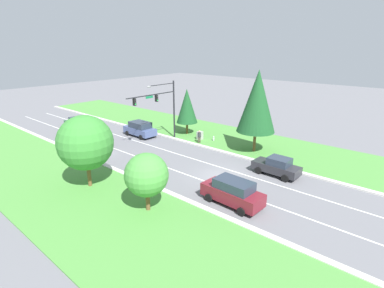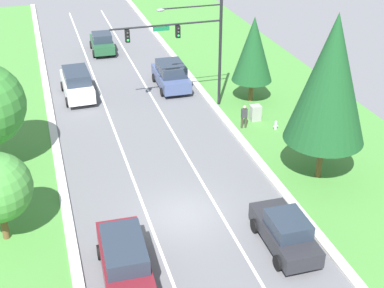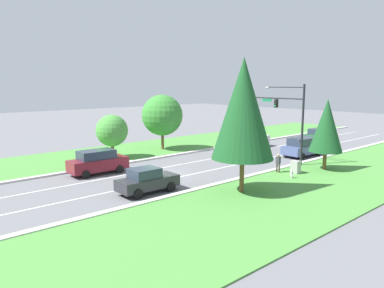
{
  "view_description": "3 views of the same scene",
  "coord_description": "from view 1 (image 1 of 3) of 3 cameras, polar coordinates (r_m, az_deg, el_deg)",
  "views": [
    {
      "loc": [
        -21.33,
        -14.82,
        11.76
      ],
      "look_at": [
        1.46,
        4.91,
        1.81
      ],
      "focal_mm": 28.0,
      "sensor_mm": 36.0,
      "label": 1
    },
    {
      "loc": [
        -5.96,
        -21.06,
        16.13
      ],
      "look_at": [
        1.87,
        4.76,
        1.27
      ],
      "focal_mm": 50.0,
      "sensor_mm": 36.0,
      "label": 2
    },
    {
      "loc": [
        24.8,
        -18.34,
        7.61
      ],
      "look_at": [
        -1.69,
        5.34,
        1.83
      ],
      "focal_mm": 35.0,
      "sensor_mm": 36.0,
      "label": 3
    }
  ],
  "objects": [
    {
      "name": "forest_sedan",
      "position": [
        47.17,
        -21.13,
        3.7
      ],
      "size": [
        2.14,
        4.3,
        1.81
      ],
      "rotation": [
        0.0,
        0.0,
        -0.04
      ],
      "color": "#235633",
      "rests_on": "ground_plane"
    },
    {
      "name": "oak_far_left_tree",
      "position": [
        26.55,
        -19.65,
        0.21
      ],
      "size": [
        4.67,
        4.67,
        6.36
      ],
      "color": "brown",
      "rests_on": "ground_plane"
    },
    {
      "name": "lane_stripe_inner_right",
      "position": [
        29.88,
        7.59,
        -5.08
      ],
      "size": [
        0.14,
        81.0,
        0.01
      ],
      "color": "white",
      "rests_on": "ground_plane"
    },
    {
      "name": "conifer_near_right_tree",
      "position": [
        34.07,
        12.32,
        7.95
      ],
      "size": [
        4.3,
        4.3,
        9.36
      ],
      "color": "brown",
      "rests_on": "ground_plane"
    },
    {
      "name": "ground_plane",
      "position": [
        28.51,
        5.57,
        -6.19
      ],
      "size": [
        160.0,
        160.0,
        0.0
      ],
      "primitive_type": "plane",
      "color": "slate"
    },
    {
      "name": "charcoal_sedan",
      "position": [
        29.48,
        15.85,
        -4.11
      ],
      "size": [
        2.05,
        4.44,
        1.79
      ],
      "rotation": [
        0.0,
        0.0,
        -0.02
      ],
      "color": "#28282D",
      "rests_on": "ground_plane"
    },
    {
      "name": "lane_stripe_inner_left",
      "position": [
        27.19,
        3.35,
        -7.39
      ],
      "size": [
        0.14,
        81.0,
        0.01
      ],
      "color": "white",
      "rests_on": "ground_plane"
    },
    {
      "name": "grass_verge_left",
      "position": [
        21.59,
        -12.13,
        -15.09
      ],
      "size": [
        10.0,
        90.0,
        0.08
      ],
      "color": "#4C8E3D",
      "rests_on": "ground_plane"
    },
    {
      "name": "oak_near_left_tree",
      "position": [
        21.91,
        -8.66,
        -5.85
      ],
      "size": [
        3.23,
        3.23,
        4.51
      ],
      "color": "brown",
      "rests_on": "ground_plane"
    },
    {
      "name": "burgundy_suv",
      "position": [
        23.5,
        7.73,
        -9.03
      ],
      "size": [
        2.25,
        5.0,
        2.05
      ],
      "rotation": [
        0.0,
        0.0,
        -0.04
      ],
      "color": "maroon",
      "rests_on": "ground_plane"
    },
    {
      "name": "grass_verge_right",
      "position": [
        37.36,
        15.34,
        -0.7
      ],
      "size": [
        10.0,
        90.0,
        0.08
      ],
      "color": "#4C8E3D",
      "rests_on": "ground_plane"
    },
    {
      "name": "slate_blue_suv",
      "position": [
        41.2,
        -9.89,
        2.87
      ],
      "size": [
        2.35,
        4.83,
        1.99
      ],
      "rotation": [
        0.0,
        0.0,
        -0.02
      ],
      "color": "#475684",
      "rests_on": "ground_plane"
    },
    {
      "name": "curb_strip_left",
      "position": [
        24.54,
        -2.24,
        -10.19
      ],
      "size": [
        0.5,
        90.0,
        0.15
      ],
      "color": "beige",
      "rests_on": "ground_plane"
    },
    {
      "name": "traffic_signal_mast",
      "position": [
        37.43,
        -5.83,
        7.83
      ],
      "size": [
        7.57,
        0.41,
        7.55
      ],
      "color": "black",
      "rests_on": "ground_plane"
    },
    {
      "name": "utility_cabinet",
      "position": [
        39.0,
        1.52,
        1.58
      ],
      "size": [
        0.7,
        0.6,
        1.14
      ],
      "color": "#9E9E99",
      "rests_on": "ground_plane"
    },
    {
      "name": "pedestrian",
      "position": [
        37.5,
        1.4,
        1.48
      ],
      "size": [
        0.4,
        0.26,
        1.69
      ],
      "rotation": [
        0.0,
        0.0,
        3.03
      ],
      "color": "#42382D",
      "rests_on": "ground_plane"
    },
    {
      "name": "curb_strip_right",
      "position": [
        32.93,
        11.31,
        -2.9
      ],
      "size": [
        0.5,
        90.0,
        0.15
      ],
      "color": "beige",
      "rests_on": "ground_plane"
    },
    {
      "name": "white_suv",
      "position": [
        37.52,
        -18.48,
        0.77
      ],
      "size": [
        2.23,
        5.05,
        2.12
      ],
      "rotation": [
        0.0,
        0.0,
        0.03
      ],
      "color": "white",
      "rests_on": "ground_plane"
    },
    {
      "name": "fire_hydrant",
      "position": [
        38.64,
        4.14,
        1.02
      ],
      "size": [
        0.34,
        0.2,
        0.7
      ],
      "color": "#B7B7BC",
      "rests_on": "ground_plane"
    },
    {
      "name": "conifer_far_right_tree",
      "position": [
        40.82,
        -0.98,
        7.26
      ],
      "size": [
        2.87,
        2.87,
        6.28
      ],
      "color": "brown",
      "rests_on": "ground_plane"
    }
  ]
}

